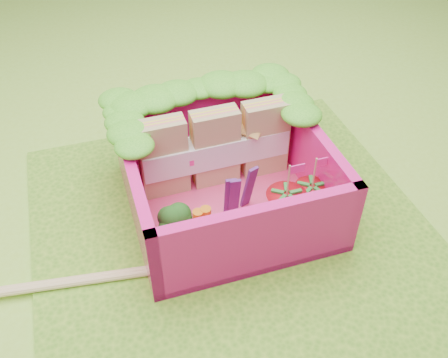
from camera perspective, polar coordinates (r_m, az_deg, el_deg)
ground at (r=3.39m, az=1.05°, el=-6.19°), size 14.00×14.00×0.00m
placemat at (r=3.38m, az=1.05°, el=-6.02°), size 2.60×2.60×0.03m
bento_floor at (r=3.52m, az=0.21°, el=-2.71°), size 1.30×1.30×0.05m
bento_box at (r=3.35m, az=0.22°, el=0.37°), size 1.30×1.30×0.55m
lettuce_ruffle at (r=3.52m, az=-2.20°, el=9.34°), size 1.43×0.83×0.11m
sandwich_stack at (r=3.49m, az=-0.91°, el=3.60°), size 1.07×0.19×0.58m
broccoli at (r=3.13m, az=-5.97°, el=-4.93°), size 0.33×0.33×0.24m
carrot_sticks at (r=3.15m, az=-2.48°, el=-5.27°), size 0.12×0.08×0.26m
purple_wedges at (r=3.27m, az=1.58°, el=-1.73°), size 0.23×0.11×0.38m
strawberry_left at (r=3.26m, az=7.01°, el=-3.41°), size 0.27×0.27×0.51m
strawberry_right at (r=3.38m, az=9.84°, el=-2.26°), size 0.23×0.23×0.47m
snap_peas at (r=3.43m, az=7.89°, el=-3.42°), size 0.55×0.51×0.05m
chopsticks at (r=3.19m, az=-16.50°, el=-11.10°), size 2.29×0.36×0.05m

